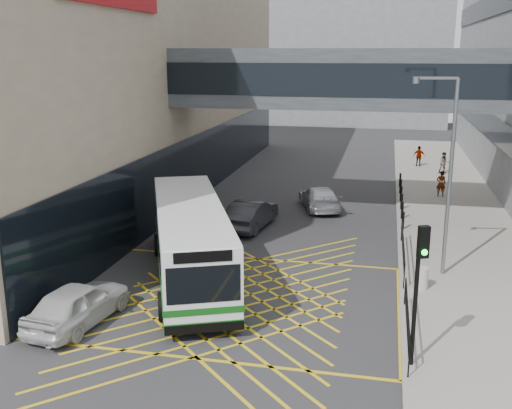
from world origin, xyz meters
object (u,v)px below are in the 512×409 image
Objects in this scene: traffic_light at (419,276)px; car_dark at (251,214)px; street_lamp at (446,165)px; pedestrian_a at (441,184)px; car_white at (78,303)px; bus at (190,239)px; pedestrian_b at (444,163)px; pedestrian_c at (419,156)px; litter_bin at (422,278)px; car_silver at (320,197)px.

car_dark is at bearing 97.94° from traffic_light.
street_lamp reaches higher than pedestrian_a.
car_white is 14.44m from street_lamp.
car_white is at bearing -138.73° from bus.
bus is 7.18× the size of pedestrian_b.
pedestrian_b is 0.99× the size of pedestrian_c.
bus reaches higher than car_white.
street_lamp is at bearing 58.16° from traffic_light.
car_dark is 11.00m from street_lamp.
pedestrian_a reaches higher than car_white.
traffic_light is 29.29m from pedestrian_b.
pedestrian_b is at bearing -101.52° from pedestrian_a.
car_dark is 3.03× the size of pedestrian_c.
car_dark is 19.42m from pedestrian_b.
litter_bin is 25.64m from pedestrian_c.
traffic_light is 2.68× the size of pedestrian_c.
pedestrian_a is at bearing 83.24° from litter_bin.
bus is 13.35× the size of litter_bin.
car_silver is at bearing 114.14° from litter_bin.
traffic_light is at bearing -56.02° from bus.
pedestrian_b is at bearing 75.94° from street_lamp.
pedestrian_a is (2.35, 21.63, -1.94)m from traffic_light.
car_dark is 1.07× the size of car_silver.
pedestrian_a is at bearing 33.33° from bus.
car_silver is 12.07m from street_lamp.
car_dark is at bearing -131.25° from pedestrian_b.
pedestrian_b is at bearing 83.49° from litter_bin.
pedestrian_a is 7.46m from pedestrian_b.
car_silver is at bearing 49.69° from bus.
pedestrian_c reaches higher than litter_bin.
pedestrian_c reaches higher than car_dark.
car_white is 3.00× the size of pedestrian_b.
litter_bin is 15.74m from pedestrian_a.
pedestrian_a is (10.03, 8.70, 0.21)m from car_dark.
traffic_light reaches higher than pedestrian_b.
car_silver is 5.33× the size of litter_bin.
pedestrian_a is at bearing -114.37° from car_white.
car_silver is at bearing 65.13° from pedestrian_c.
street_lamp is at bearing 102.82° from car_silver.
pedestrian_b is (3.13, 29.06, -1.95)m from traffic_light.
car_dark is 1.13× the size of traffic_light.
street_lamp is 4.44m from litter_bin.
traffic_light is 2.66× the size of pedestrian_a.
car_dark is (3.11, 12.16, 0.00)m from car_white.
litter_bin is at bearing 146.93° from car_dark.
pedestrian_b is (13.93, 28.28, 0.20)m from car_white.
street_lamp reaches higher than bus.
bus is 1.43× the size of street_lamp.
pedestrian_b reaches higher than car_dark.
car_white is 12.45m from litter_bin.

